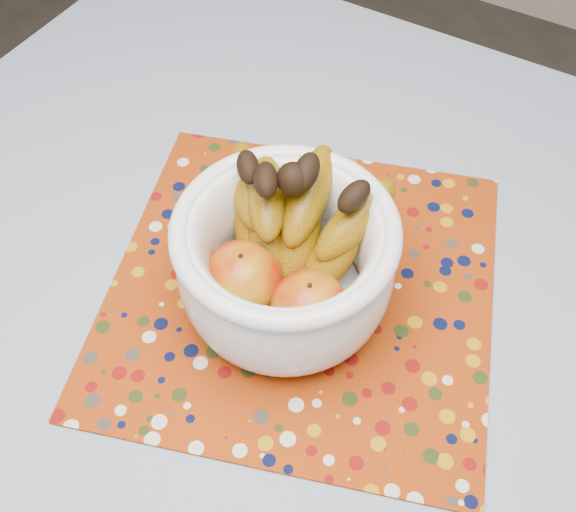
{
  "coord_description": "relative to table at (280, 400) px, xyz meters",
  "views": [
    {
      "loc": [
        0.18,
        -0.29,
        1.43
      ],
      "look_at": [
        -0.04,
        0.08,
        0.85
      ],
      "focal_mm": 42.0,
      "sensor_mm": 36.0,
      "label": 1
    }
  ],
  "objects": [
    {
      "name": "placemat",
      "position": [
        -0.03,
        0.1,
        0.09
      ],
      "size": [
        0.56,
        0.56,
        0.0
      ],
      "primitive_type": "cube",
      "rotation": [
        0.0,
        0.0,
        0.31
      ],
      "color": "#8B2C07",
      "rests_on": "tablecloth"
    },
    {
      "name": "table",
      "position": [
        0.0,
        0.0,
        0.0
      ],
      "size": [
        1.2,
        1.2,
        0.75
      ],
      "color": "brown",
      "rests_on": "ground"
    },
    {
      "name": "tablecloth",
      "position": [
        0.0,
        0.0,
        0.08
      ],
      "size": [
        1.32,
        1.32,
        0.01
      ],
      "primitive_type": "cube",
      "color": "slate",
      "rests_on": "table"
    },
    {
      "name": "fruit_bowl",
      "position": [
        -0.04,
        0.09,
        0.18
      ],
      "size": [
        0.28,
        0.25,
        0.19
      ],
      "color": "white",
      "rests_on": "placemat"
    }
  ]
}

